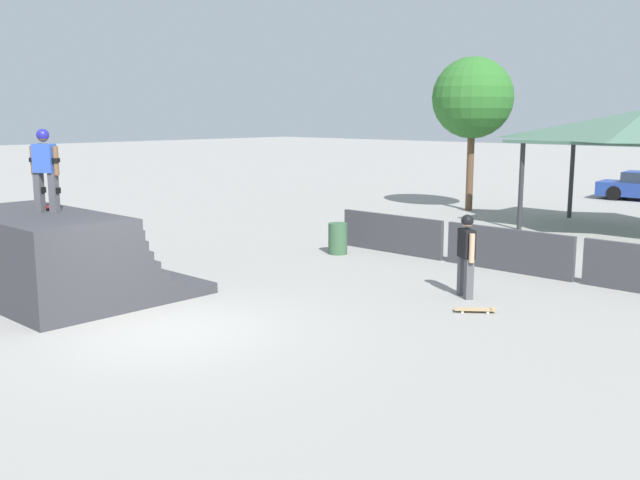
{
  "coord_description": "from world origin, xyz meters",
  "views": [
    {
      "loc": [
        10.3,
        -6.96,
        3.76
      ],
      "look_at": [
        -0.52,
        4.54,
        0.98
      ],
      "focal_mm": 40.0,
      "sensor_mm": 36.0,
      "label": 1
    }
  ],
  "objects_px": {
    "skateboard_on_deck": "(46,206)",
    "skateboard_on_ground": "(476,309)",
    "skater_on_deck": "(45,165)",
    "tree_beside_pavilion": "(473,98)",
    "bystander_walking": "(466,249)",
    "trash_bin": "(338,239)"
  },
  "relations": [
    {
      "from": "bystander_walking",
      "to": "tree_beside_pavilion",
      "type": "bearing_deg",
      "value": -22.76
    },
    {
      "from": "trash_bin",
      "to": "skateboard_on_deck",
      "type": "bearing_deg",
      "value": -103.3
    },
    {
      "from": "tree_beside_pavilion",
      "to": "trash_bin",
      "type": "relative_size",
      "value": 7.05
    },
    {
      "from": "bystander_walking",
      "to": "trash_bin",
      "type": "xyz_separation_m",
      "value": [
        -5.07,
        1.67,
        -0.6
      ]
    },
    {
      "from": "skateboard_on_deck",
      "to": "skateboard_on_ground",
      "type": "xyz_separation_m",
      "value": [
        7.62,
        4.81,
        -1.79
      ]
    },
    {
      "from": "skater_on_deck",
      "to": "tree_beside_pavilion",
      "type": "bearing_deg",
      "value": 67.89
    },
    {
      "from": "skateboard_on_deck",
      "to": "trash_bin",
      "type": "distance_m",
      "value": 7.69
    },
    {
      "from": "skater_on_deck",
      "to": "skateboard_on_deck",
      "type": "bearing_deg",
      "value": 131.49
    },
    {
      "from": "bystander_walking",
      "to": "trash_bin",
      "type": "height_order",
      "value": "bystander_walking"
    },
    {
      "from": "skateboard_on_ground",
      "to": "tree_beside_pavilion",
      "type": "xyz_separation_m",
      "value": [
        -8.11,
        12.88,
        4.33
      ]
    },
    {
      "from": "skateboard_on_ground",
      "to": "bystander_walking",
      "type": "bearing_deg",
      "value": 93.44
    },
    {
      "from": "skateboard_on_ground",
      "to": "skater_on_deck",
      "type": "bearing_deg",
      "value": 176.33
    },
    {
      "from": "skater_on_deck",
      "to": "trash_bin",
      "type": "height_order",
      "value": "skater_on_deck"
    },
    {
      "from": "bystander_walking",
      "to": "skateboard_on_deck",
      "type": "bearing_deg",
      "value": 75.81
    },
    {
      "from": "skateboard_on_deck",
      "to": "bystander_walking",
      "type": "relative_size",
      "value": 0.47
    },
    {
      "from": "bystander_walking",
      "to": "trash_bin",
      "type": "relative_size",
      "value": 2.05
    },
    {
      "from": "skateboard_on_deck",
      "to": "tree_beside_pavilion",
      "type": "relative_size",
      "value": 0.14
    },
    {
      "from": "bystander_walking",
      "to": "skateboard_on_ground",
      "type": "bearing_deg",
      "value": 168.56
    },
    {
      "from": "bystander_walking",
      "to": "skateboard_on_ground",
      "type": "distance_m",
      "value": 1.53
    },
    {
      "from": "skater_on_deck",
      "to": "skateboard_on_deck",
      "type": "xyz_separation_m",
      "value": [
        -0.55,
        0.23,
        -0.92
      ]
    },
    {
      "from": "bystander_walking",
      "to": "tree_beside_pavilion",
      "type": "relative_size",
      "value": 0.29
    },
    {
      "from": "skater_on_deck",
      "to": "skateboard_on_deck",
      "type": "relative_size",
      "value": 2.09
    }
  ]
}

